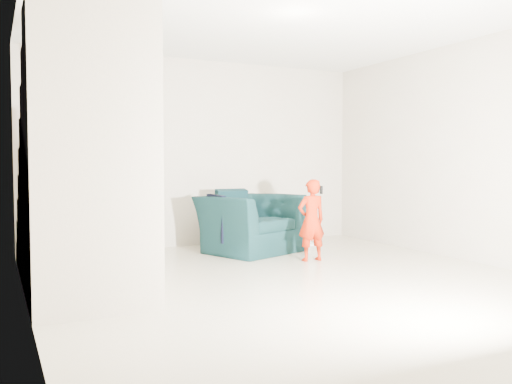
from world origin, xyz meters
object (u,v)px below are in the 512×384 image
(side_table, at_px, (309,229))
(staircase, at_px, (80,190))
(armchair, at_px, (250,224))
(toddler, at_px, (311,220))

(side_table, distance_m, staircase, 3.82)
(armchair, xyz_separation_m, staircase, (-2.37, -1.30, 0.56))
(staircase, bearing_deg, side_table, 23.58)
(armchair, relative_size, side_table, 3.45)
(toddler, relative_size, staircase, 0.28)
(toddler, height_order, side_table, toddler)
(armchair, bearing_deg, toddler, -88.15)
(armchair, height_order, side_table, armchair)
(armchair, relative_size, staircase, 0.33)
(staircase, bearing_deg, armchair, 28.71)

